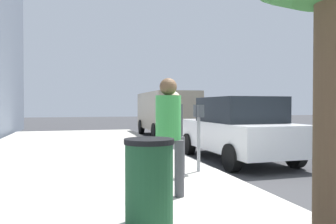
# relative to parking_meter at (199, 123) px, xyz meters

# --- Properties ---
(ground_plane) EXTENTS (80.00, 80.00, 0.00)m
(ground_plane) POSITION_rel_parking_meter_xyz_m (-1.46, -0.48, -1.17)
(ground_plane) COLOR #38383A
(ground_plane) RESTS_ON ground
(sidewalk_slab) EXTENTS (28.00, 6.00, 0.15)m
(sidewalk_slab) POSITION_rel_parking_meter_xyz_m (-1.46, 2.52, -1.09)
(sidewalk_slab) COLOR #B7B2A8
(sidewalk_slab) RESTS_ON ground_plane
(parking_meter) EXTENTS (0.36, 0.12, 1.41)m
(parking_meter) POSITION_rel_parking_meter_xyz_m (0.00, 0.00, 0.00)
(parking_meter) COLOR gray
(parking_meter) RESTS_ON sidewalk_slab
(pedestrian_at_meter) EXTENTS (0.45, 0.36, 1.67)m
(pedestrian_at_meter) POSITION_rel_parking_meter_xyz_m (-0.35, 0.66, -0.05)
(pedestrian_at_meter) COLOR #47474C
(pedestrian_at_meter) RESTS_ON sidewalk_slab
(pedestrian_bystander) EXTENTS (0.44, 0.42, 1.82)m
(pedestrian_bystander) POSITION_rel_parking_meter_xyz_m (-1.59, 1.11, 0.07)
(pedestrian_bystander) COLOR #47474C
(pedestrian_bystander) RESTS_ON sidewalk_slab
(parked_sedan_near) EXTENTS (4.44, 2.05, 1.77)m
(parked_sedan_near) POSITION_rel_parking_meter_xyz_m (1.84, -1.84, -0.27)
(parked_sedan_near) COLOR silver
(parked_sedan_near) RESTS_ON ground_plane
(parked_van_far) EXTENTS (5.22, 2.17, 2.18)m
(parked_van_far) POSITION_rel_parking_meter_xyz_m (9.35, -1.83, 0.09)
(parked_van_far) COLOR gray
(parked_van_far) RESTS_ON ground_plane
(trash_bin) EXTENTS (0.59, 0.59, 1.01)m
(trash_bin) POSITION_rel_parking_meter_xyz_m (-2.78, 1.67, -0.51)
(trash_bin) COLOR #1E4C2D
(trash_bin) RESTS_ON sidewalk_slab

